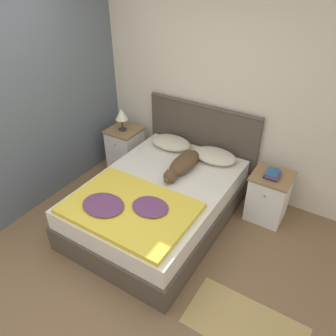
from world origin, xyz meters
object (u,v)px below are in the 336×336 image
Objects in this scene: nightstand_left at (125,148)px; table_lamp at (121,115)px; dog at (183,164)px; pillow_left at (171,142)px; book_stack at (273,174)px; pillow_right at (215,156)px; bed at (159,202)px; nightstand_right at (268,196)px.

table_lamp reaches higher than nightstand_left.
pillow_left is at bearing 135.42° from dog.
book_stack is (0.98, 0.32, 0.03)m from dog.
pillow_right is 1.73× the size of table_lamp.
pillow_right is (0.32, 0.80, 0.33)m from bed.
bed is at bearing -111.89° from pillow_right.
dog is (1.17, -0.35, 0.30)m from nightstand_left.
pillow_left is (0.75, 0.06, 0.28)m from nightstand_left.
book_stack reaches higher than nightstand_left.
table_lamp is (-1.39, -0.08, 0.25)m from pillow_right.
bed is 3.68× the size of pillow_right.
nightstand_left is 0.75× the size of dog.
pillow_right is at bearing 60.62° from dog.
pillow_right reaches higher than nightstand_left.
table_lamp reaches higher than book_stack.
dog is 2.49× the size of table_lamp.
bed is at bearing -34.51° from nightstand_left.
bed is at bearing -68.11° from pillow_left.
nightstand_left is at bearing -177.59° from pillow_right.
book_stack is at bearing 33.51° from bed.
book_stack is at bearing -3.53° from pillow_left.
bed is 3.41× the size of nightstand_right.
table_lamp is (-2.15, -0.03, 0.54)m from nightstand_right.
pillow_left is at bearing 177.59° from nightstand_right.
bed is 1.30m from nightstand_left.
nightstand_left is 1.42m from pillow_right.
pillow_left is at bearing 111.89° from bed.
nightstand_left is 0.54m from table_lamp.
pillow_left and pillow_right have the same top height.
pillow_right is 0.76m from book_stack.
nightstand_right is at bearing 0.68° from table_lamp.
dog is at bearing -161.96° from book_stack.
pillow_right reaches higher than bed.
bed is 1.34m from book_stack.
nightstand_left is 1.08× the size of pillow_left.
nightstand_left is at bearing 145.49° from bed.
nightstand_right is at bearing 90.21° from book_stack.
dog is (0.09, 0.39, 0.35)m from bed.
pillow_left is 1.73× the size of table_lamp.
table_lamp is at bearing -179.32° from nightstand_right.
table_lamp reaches higher than pillow_right.
bed is 1.30m from nightstand_right.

